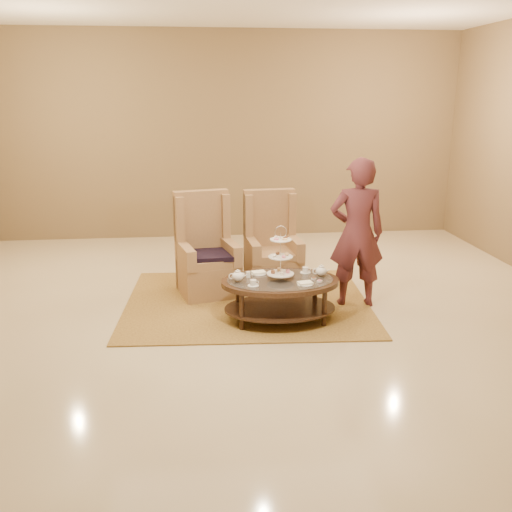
{
  "coord_description": "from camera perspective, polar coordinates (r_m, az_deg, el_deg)",
  "views": [
    {
      "loc": [
        -0.61,
        -5.98,
        2.45
      ],
      "look_at": [
        0.05,
        0.2,
        0.68
      ],
      "focal_mm": 40.0,
      "sensor_mm": 36.0,
      "label": 1
    }
  ],
  "objects": [
    {
      "name": "tea_table",
      "position": [
        6.31,
        2.43,
        -3.11
      ],
      "size": [
        1.31,
        0.91,
        1.09
      ],
      "rotation": [
        0.0,
        0.0,
        0.01
      ],
      "color": "black",
      "rests_on": "ground"
    },
    {
      "name": "ground",
      "position": [
        6.49,
        -0.27,
        -6.29
      ],
      "size": [
        8.0,
        8.0,
        0.0
      ],
      "primitive_type": "plane",
      "color": "beige",
      "rests_on": "ground"
    },
    {
      "name": "wall_back",
      "position": [
        10.02,
        -2.67,
        11.88
      ],
      "size": [
        8.0,
        0.04,
        3.5
      ],
      "primitive_type": "cube",
      "color": "olive",
      "rests_on": "ground"
    },
    {
      "name": "armchair_left",
      "position": [
        7.23,
        -4.99,
        -0.35
      ],
      "size": [
        0.84,
        0.86,
        1.28
      ],
      "rotation": [
        0.0,
        0.0,
        0.23
      ],
      "color": "#A0764B",
      "rests_on": "ground"
    },
    {
      "name": "rug",
      "position": [
        6.97,
        -0.89,
        -4.61
      ],
      "size": [
        3.04,
        2.59,
        0.02
      ],
      "rotation": [
        0.0,
        0.0,
        -0.06
      ],
      "color": "#A6883B",
      "rests_on": "ground"
    },
    {
      "name": "person",
      "position": [
        6.76,
        10.06,
        2.27
      ],
      "size": [
        0.68,
        0.47,
        1.77
      ],
      "rotation": [
        0.0,
        0.0,
        3.06
      ],
      "color": "#532329",
      "rests_on": "ground"
    },
    {
      "name": "armchair_right",
      "position": [
        7.49,
        1.59,
        0.17
      ],
      "size": [
        0.73,
        0.75,
        1.25
      ],
      "rotation": [
        0.0,
        0.0,
        0.08
      ],
      "color": "#A0764B",
      "rests_on": "ground"
    },
    {
      "name": "ceiling",
      "position": [
        6.49,
        -0.27,
        -6.29
      ],
      "size": [
        8.0,
        8.0,
        0.02
      ],
      "primitive_type": "cube",
      "color": "white",
      "rests_on": "ground"
    }
  ]
}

